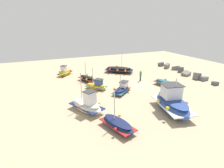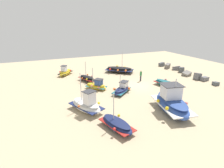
{
  "view_description": "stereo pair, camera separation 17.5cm",
  "coord_description": "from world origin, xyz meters",
  "px_view_note": "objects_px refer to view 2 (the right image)",
  "views": [
    {
      "loc": [
        20.81,
        -13.08,
        8.71
      ],
      "look_at": [
        0.35,
        -4.21,
        0.9
      ],
      "focal_mm": 28.48,
      "sensor_mm": 36.0,
      "label": 1
    },
    {
      "loc": [
        20.88,
        -12.91,
        8.71
      ],
      "look_at": [
        0.35,
        -4.21,
        0.9
      ],
      "focal_mm": 28.48,
      "sensor_mm": 36.0,
      "label": 2
    }
  ],
  "objects_px": {
    "fishing_boat_7": "(122,89)",
    "fishing_boat_2": "(87,105)",
    "fishing_boat_6": "(117,124)",
    "fishing_boat_8": "(65,72)",
    "fishing_boat_1": "(166,84)",
    "person_walking": "(141,75)",
    "fishing_boat_0": "(96,86)",
    "fishing_boat_3": "(87,79)",
    "fishing_boat_5": "(172,103)",
    "fishing_boat_4": "(119,70)"
  },
  "relations": [
    {
      "from": "fishing_boat_0",
      "to": "fishing_boat_1",
      "type": "distance_m",
      "value": 9.82
    },
    {
      "from": "fishing_boat_8",
      "to": "person_walking",
      "type": "xyz_separation_m",
      "value": [
        7.93,
        10.2,
        0.44
      ]
    },
    {
      "from": "fishing_boat_1",
      "to": "fishing_boat_8",
      "type": "height_order",
      "value": "fishing_boat_8"
    },
    {
      "from": "fishing_boat_5",
      "to": "fishing_boat_1",
      "type": "bearing_deg",
      "value": -22.37
    },
    {
      "from": "fishing_boat_4",
      "to": "fishing_boat_8",
      "type": "height_order",
      "value": "fishing_boat_4"
    },
    {
      "from": "fishing_boat_1",
      "to": "fishing_boat_4",
      "type": "xyz_separation_m",
      "value": [
        -9.31,
        -2.91,
        0.08
      ]
    },
    {
      "from": "fishing_boat_5",
      "to": "person_walking",
      "type": "xyz_separation_m",
      "value": [
        -9.71,
        2.37,
        0.03
      ]
    },
    {
      "from": "fishing_boat_4",
      "to": "fishing_boat_8",
      "type": "distance_m",
      "value": 9.55
    },
    {
      "from": "fishing_boat_3",
      "to": "person_walking",
      "type": "height_order",
      "value": "fishing_boat_3"
    },
    {
      "from": "fishing_boat_4",
      "to": "fishing_boat_1",
      "type": "bearing_deg",
      "value": 146.58
    },
    {
      "from": "fishing_boat_3",
      "to": "person_walking",
      "type": "relative_size",
      "value": 2.07
    },
    {
      "from": "fishing_boat_7",
      "to": "fishing_boat_8",
      "type": "distance_m",
      "value": 12.34
    },
    {
      "from": "fishing_boat_0",
      "to": "fishing_boat_8",
      "type": "height_order",
      "value": "fishing_boat_0"
    },
    {
      "from": "fishing_boat_1",
      "to": "person_walking",
      "type": "bearing_deg",
      "value": 16.26
    },
    {
      "from": "fishing_boat_0",
      "to": "fishing_boat_6",
      "type": "distance_m",
      "value": 9.97
    },
    {
      "from": "fishing_boat_5",
      "to": "fishing_boat_8",
      "type": "bearing_deg",
      "value": 36.83
    },
    {
      "from": "fishing_boat_0",
      "to": "fishing_boat_2",
      "type": "distance_m",
      "value": 6.38
    },
    {
      "from": "fishing_boat_6",
      "to": "person_walking",
      "type": "relative_size",
      "value": 2.2
    },
    {
      "from": "fishing_boat_2",
      "to": "fishing_boat_6",
      "type": "bearing_deg",
      "value": -5.16
    },
    {
      "from": "fishing_boat_1",
      "to": "fishing_boat_0",
      "type": "bearing_deg",
      "value": 59.21
    },
    {
      "from": "fishing_boat_2",
      "to": "fishing_boat_8",
      "type": "distance_m",
      "value": 14.2
    },
    {
      "from": "fishing_boat_7",
      "to": "fishing_boat_6",
      "type": "bearing_deg",
      "value": -158.18
    },
    {
      "from": "fishing_boat_2",
      "to": "fishing_boat_8",
      "type": "xyz_separation_m",
      "value": [
        -14.2,
        0.1,
        -0.14
      ]
    },
    {
      "from": "fishing_boat_6",
      "to": "person_walking",
      "type": "distance_m",
      "value": 13.71
    },
    {
      "from": "fishing_boat_5",
      "to": "fishing_boat_7",
      "type": "xyz_separation_m",
      "value": [
        -6.59,
        -2.34,
        -0.49
      ]
    },
    {
      "from": "fishing_boat_4",
      "to": "fishing_boat_6",
      "type": "bearing_deg",
      "value": 103.27
    },
    {
      "from": "fishing_boat_0",
      "to": "fishing_boat_4",
      "type": "relative_size",
      "value": 0.59
    },
    {
      "from": "fishing_boat_1",
      "to": "person_walking",
      "type": "xyz_separation_m",
      "value": [
        -3.5,
        -2.02,
        0.55
      ]
    },
    {
      "from": "fishing_boat_2",
      "to": "fishing_boat_6",
      "type": "relative_size",
      "value": 1.14
    },
    {
      "from": "fishing_boat_1",
      "to": "fishing_boat_6",
      "type": "bearing_deg",
      "value": 109.1
    },
    {
      "from": "fishing_boat_5",
      "to": "fishing_boat_6",
      "type": "distance_m",
      "value": 6.51
    },
    {
      "from": "fishing_boat_7",
      "to": "fishing_boat_8",
      "type": "relative_size",
      "value": 1.06
    },
    {
      "from": "fishing_boat_3",
      "to": "fishing_boat_5",
      "type": "bearing_deg",
      "value": 1.47
    },
    {
      "from": "fishing_boat_7",
      "to": "fishing_boat_0",
      "type": "bearing_deg",
      "value": 97.7
    },
    {
      "from": "fishing_boat_3",
      "to": "fishing_boat_4",
      "type": "xyz_separation_m",
      "value": [
        -2.68,
        6.75,
        0.08
      ]
    },
    {
      "from": "fishing_boat_2",
      "to": "person_walking",
      "type": "relative_size",
      "value": 2.5
    },
    {
      "from": "fishing_boat_0",
      "to": "fishing_boat_7",
      "type": "relative_size",
      "value": 0.88
    },
    {
      "from": "fishing_boat_6",
      "to": "fishing_boat_1",
      "type": "bearing_deg",
      "value": 106.57
    },
    {
      "from": "fishing_boat_0",
      "to": "fishing_boat_6",
      "type": "height_order",
      "value": "fishing_boat_6"
    },
    {
      "from": "fishing_boat_7",
      "to": "fishing_boat_2",
      "type": "bearing_deg",
      "value": 170.39
    },
    {
      "from": "fishing_boat_1",
      "to": "fishing_boat_7",
      "type": "height_order",
      "value": "fishing_boat_7"
    },
    {
      "from": "fishing_boat_0",
      "to": "fishing_boat_3",
      "type": "distance_m",
      "value": 3.75
    },
    {
      "from": "fishing_boat_6",
      "to": "fishing_boat_7",
      "type": "height_order",
      "value": "fishing_boat_6"
    },
    {
      "from": "fishing_boat_2",
      "to": "fishing_boat_4",
      "type": "relative_size",
      "value": 0.83
    },
    {
      "from": "fishing_boat_1",
      "to": "fishing_boat_3",
      "type": "relative_size",
      "value": 1.09
    },
    {
      "from": "fishing_boat_3",
      "to": "fishing_boat_6",
      "type": "bearing_deg",
      "value": -25.79
    },
    {
      "from": "fishing_boat_1",
      "to": "fishing_boat_2",
      "type": "relative_size",
      "value": 0.9
    },
    {
      "from": "fishing_boat_4",
      "to": "fishing_boat_5",
      "type": "distance_m",
      "value": 15.6
    },
    {
      "from": "fishing_boat_8",
      "to": "fishing_boat_7",
      "type": "bearing_deg",
      "value": 66.49
    },
    {
      "from": "fishing_boat_0",
      "to": "fishing_boat_7",
      "type": "bearing_deg",
      "value": 6.16
    }
  ]
}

